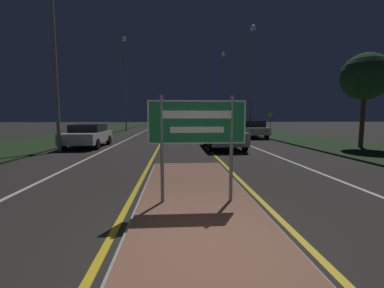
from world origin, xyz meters
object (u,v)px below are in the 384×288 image
Objects in this scene: streetlight_right_near at (252,67)px; warning_sign at (270,121)px; highway_sign at (197,127)px; car_receding_1 at (251,129)px; car_receding_0 at (223,135)px; car_approaching_0 at (88,135)px; streetlight_left_far at (125,72)px; streetlight_right_far at (223,82)px; streetlight_left_near at (52,13)px.

warning_sign is at bearing 49.37° from streetlight_right_near.
highway_sign is at bearing -109.79° from streetlight_right_near.
highway_sign is 0.99× the size of warning_sign.
highway_sign is at bearing -114.15° from warning_sign.
highway_sign is 0.44× the size of car_receding_1.
warning_sign is (9.53, 21.26, -0.21)m from highway_sign.
car_receding_0 reaches higher than car_approaching_0.
car_approaching_0 is (0.90, -16.92, -6.50)m from streetlight_left_far.
streetlight_right_far is 11.18m from warning_sign.
streetlight_left_near reaches higher than car_receding_0.
car_approaching_0 is at bearing -144.63° from warning_sign.
car_receding_0 is (-3.86, -21.28, -5.74)m from streetlight_right_far.
streetlight_right_near reaches higher than highway_sign.
streetlight_right_far reaches higher than streetlight_right_near.
streetlight_left_near is at bearing -89.39° from streetlight_left_far.
streetlight_right_far is at bearing 90.54° from streetlight_right_near.
streetlight_left_far is 2.53× the size of car_receding_0.
highway_sign is 0.21× the size of streetlight_left_near.
warning_sign is at bearing -70.22° from streetlight_right_far.
car_receding_0 is at bearing -8.48° from car_approaching_0.
streetlight_right_far is at bearing 14.10° from streetlight_left_far.
streetlight_left_near is 10.56m from car_receding_0.
streetlight_left_far is 2.74× the size of car_approaching_0.
streetlight_left_far reaches higher than warning_sign.
highway_sign is 17.67m from car_receding_1.
streetlight_right_far is (12.67, 3.18, -0.72)m from streetlight_left_far.
car_receding_1 is at bearing 27.48° from car_approaching_0.
highway_sign is 23.30m from warning_sign.
streetlight_right_far reaches higher than car_receding_0.
highway_sign is 19.11m from streetlight_right_near.
streetlight_right_near is 2.01× the size of car_receding_1.
streetlight_left_near is at bearing -143.98° from streetlight_right_near.
highway_sign is 9.66m from car_receding_0.
streetlight_left_near is 16.03m from car_receding_1.
streetlight_left_far is at bearing 158.93° from warning_sign.
car_receding_0 is (-3.98, -8.14, -5.34)m from streetlight_right_near.
streetlight_left_near is 19.12m from streetlight_left_far.
streetlight_left_far is at bearing -165.90° from streetlight_right_far.
streetlight_right_near is (12.59, 9.16, -0.69)m from streetlight_left_near.
streetlight_right_near is 2.14× the size of car_receding_0.
warning_sign reaches higher than car_receding_0.
highway_sign is 11.95m from car_approaching_0.
highway_sign is 0.51× the size of car_approaching_0.
car_receding_0 is 0.94× the size of car_receding_1.
streetlight_left_far is at bearing 93.06° from car_approaching_0.
streetlight_left_near reaches higher than highway_sign.
warning_sign is (15.84, 12.94, -5.40)m from streetlight_left_near.
streetlight_left_near reaches higher than streetlight_right_near.
warning_sign is (3.37, -9.36, -5.10)m from streetlight_right_far.
streetlight_right_near reaches higher than warning_sign.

